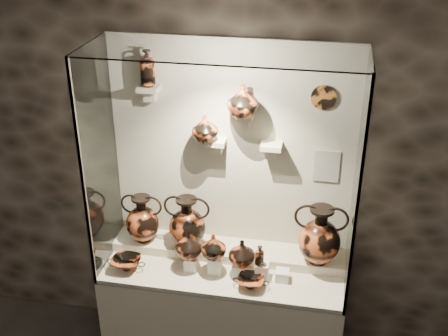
# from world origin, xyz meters

# --- Properties ---
(wall_back) EXTENTS (5.00, 0.02, 3.20)m
(wall_back) POSITION_xyz_m (0.00, 2.50, 1.60)
(wall_back) COLOR black
(wall_back) RESTS_ON ground
(plinth) EXTENTS (1.70, 0.60, 0.80)m
(plinth) POSITION_xyz_m (0.00, 2.18, 0.40)
(plinth) COLOR beige
(plinth) RESTS_ON floor
(front_tier) EXTENTS (1.68, 0.58, 0.03)m
(front_tier) POSITION_xyz_m (0.00, 2.18, 0.82)
(front_tier) COLOR beige
(front_tier) RESTS_ON plinth
(rear_tier) EXTENTS (1.70, 0.25, 0.10)m
(rear_tier) POSITION_xyz_m (0.00, 2.35, 0.85)
(rear_tier) COLOR beige
(rear_tier) RESTS_ON plinth
(back_panel) EXTENTS (1.70, 0.03, 1.60)m
(back_panel) POSITION_xyz_m (0.00, 2.50, 1.60)
(back_panel) COLOR beige
(back_panel) RESTS_ON plinth
(glass_front) EXTENTS (1.70, 0.01, 1.60)m
(glass_front) POSITION_xyz_m (0.00, 1.88, 1.60)
(glass_front) COLOR white
(glass_front) RESTS_ON plinth
(glass_left) EXTENTS (0.01, 0.60, 1.60)m
(glass_left) POSITION_xyz_m (-0.85, 2.18, 1.60)
(glass_left) COLOR white
(glass_left) RESTS_ON plinth
(glass_right) EXTENTS (0.01, 0.60, 1.60)m
(glass_right) POSITION_xyz_m (0.85, 2.18, 1.60)
(glass_right) COLOR white
(glass_right) RESTS_ON plinth
(glass_top) EXTENTS (1.70, 0.60, 0.01)m
(glass_top) POSITION_xyz_m (0.00, 2.18, 2.40)
(glass_top) COLOR white
(glass_top) RESTS_ON back_panel
(frame_post_left) EXTENTS (0.02, 0.02, 1.60)m
(frame_post_left) POSITION_xyz_m (-0.84, 1.89, 1.60)
(frame_post_left) COLOR gray
(frame_post_left) RESTS_ON plinth
(frame_post_right) EXTENTS (0.02, 0.02, 1.60)m
(frame_post_right) POSITION_xyz_m (0.84, 1.89, 1.60)
(frame_post_right) COLOR gray
(frame_post_right) RESTS_ON plinth
(pedestal_a) EXTENTS (0.09, 0.09, 0.10)m
(pedestal_a) POSITION_xyz_m (-0.22, 2.13, 0.88)
(pedestal_a) COLOR silver
(pedestal_a) RESTS_ON front_tier
(pedestal_b) EXTENTS (0.09, 0.09, 0.13)m
(pedestal_b) POSITION_xyz_m (-0.05, 2.13, 0.90)
(pedestal_b) COLOR silver
(pedestal_b) RESTS_ON front_tier
(pedestal_c) EXTENTS (0.09, 0.09, 0.09)m
(pedestal_c) POSITION_xyz_m (0.12, 2.13, 0.88)
(pedestal_c) COLOR silver
(pedestal_c) RESTS_ON front_tier
(pedestal_d) EXTENTS (0.09, 0.09, 0.12)m
(pedestal_d) POSITION_xyz_m (0.28, 2.13, 0.89)
(pedestal_d) COLOR silver
(pedestal_d) RESTS_ON front_tier
(pedestal_e) EXTENTS (0.09, 0.09, 0.08)m
(pedestal_e) POSITION_xyz_m (0.42, 2.13, 0.87)
(pedestal_e) COLOR silver
(pedestal_e) RESTS_ON front_tier
(bracket_ul) EXTENTS (0.14, 0.12, 0.04)m
(bracket_ul) POSITION_xyz_m (-0.55, 2.42, 2.05)
(bracket_ul) COLOR beige
(bracket_ul) RESTS_ON back_panel
(bracket_ca) EXTENTS (0.14, 0.12, 0.04)m
(bracket_ca) POSITION_xyz_m (-0.10, 2.42, 1.70)
(bracket_ca) COLOR beige
(bracket_ca) RESTS_ON back_panel
(bracket_cb) EXTENTS (0.10, 0.12, 0.04)m
(bracket_cb) POSITION_xyz_m (0.10, 2.42, 1.90)
(bracket_cb) COLOR beige
(bracket_cb) RESTS_ON back_panel
(bracket_cc) EXTENTS (0.14, 0.12, 0.04)m
(bracket_cc) POSITION_xyz_m (0.28, 2.42, 1.70)
(bracket_cc) COLOR beige
(bracket_cc) RESTS_ON back_panel
(amphora_left) EXTENTS (0.32, 0.32, 0.37)m
(amphora_left) POSITION_xyz_m (-0.63, 2.32, 1.08)
(amphora_left) COLOR #B54A22
(amphora_left) RESTS_ON rear_tier
(amphora_mid) EXTENTS (0.36, 0.36, 0.40)m
(amphora_mid) POSITION_xyz_m (-0.29, 2.31, 1.10)
(amphora_mid) COLOR #9F3F1C
(amphora_mid) RESTS_ON rear_tier
(amphora_right) EXTENTS (0.45, 0.45, 0.44)m
(amphora_right) POSITION_xyz_m (0.65, 2.30, 1.12)
(amphora_right) COLOR #B54A22
(amphora_right) RESTS_ON rear_tier
(jug_a) EXTENTS (0.23, 0.23, 0.20)m
(jug_a) POSITION_xyz_m (-0.24, 2.14, 1.03)
(jug_a) COLOR #B54A22
(jug_a) RESTS_ON pedestal_a
(jug_b) EXTENTS (0.19, 0.19, 0.18)m
(jug_b) POSITION_xyz_m (-0.06, 2.12, 1.05)
(jug_b) COLOR #9F3F1C
(jug_b) RESTS_ON pedestal_b
(jug_c) EXTENTS (0.20, 0.20, 0.19)m
(jug_c) POSITION_xyz_m (0.14, 2.13, 1.02)
(jug_c) COLOR #B54A22
(jug_c) RESTS_ON pedestal_c
(lekythos_small) EXTENTS (0.08, 0.08, 0.17)m
(lekythos_small) POSITION_xyz_m (0.26, 2.11, 1.03)
(lekythos_small) COLOR #9F3F1C
(lekythos_small) RESTS_ON pedestal_d
(kylix_left) EXTENTS (0.30, 0.27, 0.11)m
(kylix_left) POSITION_xyz_m (-0.67, 2.05, 0.88)
(kylix_left) COLOR #9F3F1C
(kylix_left) RESTS_ON front_tier
(kylix_right) EXTENTS (0.26, 0.24, 0.09)m
(kylix_right) POSITION_xyz_m (0.22, 2.01, 0.88)
(kylix_right) COLOR #B54A22
(kylix_right) RESTS_ON front_tier
(lekythos_tall) EXTENTS (0.14, 0.14, 0.27)m
(lekythos_tall) POSITION_xyz_m (-0.55, 2.42, 2.20)
(lekythos_tall) COLOR #B54A22
(lekythos_tall) RESTS_ON bracket_ul
(ovoid_vase_a) EXTENTS (0.21, 0.21, 0.18)m
(ovoid_vase_a) POSITION_xyz_m (-0.16, 2.38, 1.81)
(ovoid_vase_a) COLOR #9F3F1C
(ovoid_vase_a) RESTS_ON bracket_ca
(ovoid_vase_b) EXTENTS (0.27, 0.27, 0.21)m
(ovoid_vase_b) POSITION_xyz_m (0.09, 2.37, 2.02)
(ovoid_vase_b) COLOR #9F3F1C
(ovoid_vase_b) RESTS_ON bracket_cb
(wall_plate) EXTENTS (0.16, 0.02, 0.16)m
(wall_plate) POSITION_xyz_m (0.60, 2.47, 2.05)
(wall_plate) COLOR #A85F21
(wall_plate) RESTS_ON back_panel
(info_placard) EXTENTS (0.17, 0.01, 0.23)m
(info_placard) POSITION_xyz_m (0.65, 2.47, 1.56)
(info_placard) COLOR beige
(info_placard) RESTS_ON back_panel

